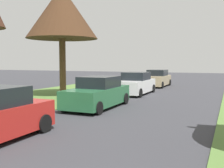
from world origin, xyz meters
The scene contains 4 objects.
street_tree_left_mid_b centered at (-6.29, 15.66, 5.52)m, with size 4.70×4.70×7.21m.
parked_sedan_green centered at (-2.10, 12.58, 0.72)m, with size 1.96×4.41×1.57m.
parked_sedan_white centered at (-2.23, 18.82, 0.72)m, with size 1.96×4.41×1.57m.
parked_sedan_tan centered at (-2.33, 25.37, 0.72)m, with size 1.96×4.41×1.57m.
Camera 1 is at (4.00, 0.55, 2.30)m, focal length 43.11 mm.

